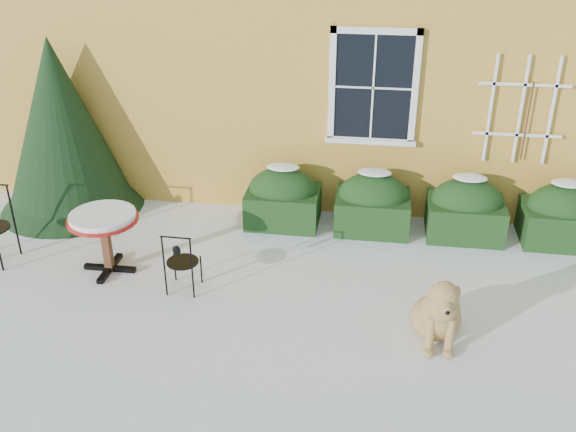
% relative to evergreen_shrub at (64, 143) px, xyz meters
% --- Properties ---
extents(ground, '(80.00, 80.00, 0.00)m').
position_rel_evergreen_shrub_xyz_m(ground, '(3.62, -2.61, -1.05)').
color(ground, white).
rests_on(ground, ground).
extents(hedge_row, '(4.95, 0.80, 0.91)m').
position_rel_evergreen_shrub_xyz_m(hedge_row, '(5.27, -0.06, -0.65)').
color(hedge_row, black).
rests_on(hedge_row, ground).
extents(evergreen_shrub, '(2.16, 2.16, 2.62)m').
position_rel_evergreen_shrub_xyz_m(evergreen_shrub, '(0.00, 0.00, 0.00)').
color(evergreen_shrub, black).
rests_on(evergreen_shrub, ground).
extents(bistro_table, '(0.88, 0.88, 0.82)m').
position_rel_evergreen_shrub_xyz_m(bistro_table, '(1.30, -1.73, -0.37)').
color(bistro_table, black).
rests_on(bistro_table, ground).
extents(patio_chair_near, '(0.39, 0.39, 0.82)m').
position_rel_evergreen_shrub_xyz_m(patio_chair_near, '(2.38, -2.04, -0.64)').
color(patio_chair_near, black).
rests_on(patio_chair_near, ground).
extents(dog, '(0.60, 1.00, 0.89)m').
position_rel_evergreen_shrub_xyz_m(dog, '(5.40, -2.60, -0.70)').
color(dog, tan).
rests_on(dog, ground).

